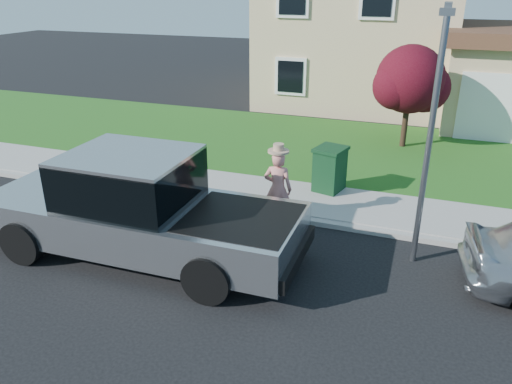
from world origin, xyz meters
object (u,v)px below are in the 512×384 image
at_px(pickup_truck, 139,210).
at_px(street_lamp, 431,127).
at_px(trash_bin, 330,169).
at_px(ornamental_tree, 411,83).
at_px(woman, 278,188).

xyz_separation_m(pickup_truck, street_lamp, (5.24, 1.58, 1.77)).
xyz_separation_m(pickup_truck, trash_bin, (2.92, 4.34, -0.28)).
relative_size(ornamental_tree, street_lamp, 0.67).
height_order(pickup_truck, ornamental_tree, ornamental_tree).
relative_size(woman, ornamental_tree, 0.59).
bearing_deg(woman, pickup_truck, 42.00).
relative_size(pickup_truck, ornamental_tree, 2.01).
relative_size(trash_bin, street_lamp, 0.24).
xyz_separation_m(trash_bin, street_lamp, (2.32, -2.76, 2.05)).
relative_size(pickup_truck, trash_bin, 5.75).
height_order(woman, ornamental_tree, ornamental_tree).
distance_m(woman, trash_bin, 2.24).
bearing_deg(woman, ornamental_tree, -112.02).
relative_size(woman, street_lamp, 0.40).
bearing_deg(street_lamp, woman, 168.60).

